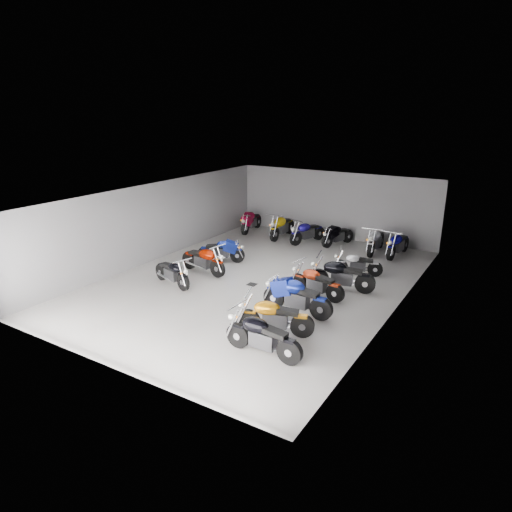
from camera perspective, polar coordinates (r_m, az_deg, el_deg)
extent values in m
plane|color=#A09D98|center=(16.89, 0.40, -3.05)|extent=(14.00, 14.00, 0.00)
cube|color=slate|center=(22.50, 9.76, 6.30)|extent=(10.00, 0.10, 3.20)
cube|color=slate|center=(19.37, -12.37, 4.25)|extent=(0.10, 14.00, 3.20)
cube|color=slate|center=(14.55, 17.49, -0.76)|extent=(0.10, 14.00, 3.20)
cube|color=black|center=(16.02, 0.42, 7.76)|extent=(10.00, 14.00, 0.04)
cube|color=black|center=(16.49, -0.51, -3.57)|extent=(0.32, 0.32, 0.01)
cylinder|color=black|center=(16.06, -9.09, -3.25)|extent=(0.63, 0.29, 0.62)
cylinder|color=black|center=(17.19, -11.70, -1.96)|extent=(0.64, 0.31, 0.62)
cube|color=#2D2D30|center=(16.59, -10.46, -2.27)|extent=(0.69, 0.45, 0.39)
ellipsoid|color=black|center=(16.31, -10.12, -1.44)|extent=(0.74, 0.55, 0.35)
cube|color=black|center=(16.75, -11.09, -1.12)|extent=(0.64, 0.42, 0.18)
cylinder|color=black|center=(17.15, -4.83, -1.58)|extent=(0.69, 0.23, 0.68)
cylinder|color=black|center=(18.20, -8.32, -0.54)|extent=(0.69, 0.25, 0.68)
cube|color=#2D2D30|center=(17.63, -6.64, -0.72)|extent=(0.73, 0.41, 0.42)
ellipsoid|color=#841200|center=(17.36, -6.14, 0.18)|extent=(0.77, 0.52, 0.38)
cube|color=black|center=(17.77, -7.44, 0.41)|extent=(0.68, 0.38, 0.19)
cylinder|color=black|center=(18.73, -2.35, 0.07)|extent=(0.61, 0.36, 0.61)
cylinder|color=black|center=(19.02, -6.46, 0.26)|extent=(0.62, 0.38, 0.61)
cube|color=#2D2D30|center=(18.84, -4.42, 0.44)|extent=(0.68, 0.51, 0.38)
ellipsoid|color=navy|center=(18.70, -3.82, 1.31)|extent=(0.75, 0.61, 0.34)
cube|color=black|center=(18.82, -5.35, 1.26)|extent=(0.64, 0.48, 0.17)
cylinder|color=black|center=(12.25, -2.24, -9.90)|extent=(0.69, 0.16, 0.69)
cylinder|color=black|center=(11.53, 4.23, -11.86)|extent=(0.69, 0.18, 0.69)
cube|color=#2D2D30|center=(11.82, 0.89, -10.41)|extent=(0.70, 0.34, 0.43)
ellipsoid|color=black|center=(11.77, -0.08, -8.65)|extent=(0.74, 0.45, 0.39)
cube|color=black|center=(11.52, 2.37, -9.53)|extent=(0.66, 0.32, 0.20)
cylinder|color=black|center=(13.04, -0.93, -8.09)|extent=(0.68, 0.35, 0.67)
cylinder|color=black|center=(12.81, 5.81, -8.69)|extent=(0.69, 0.37, 0.67)
cube|color=#2D2D30|center=(12.86, 2.41, -7.98)|extent=(0.75, 0.53, 0.42)
ellipsoid|color=#C5770D|center=(12.75, 1.40, -6.53)|extent=(0.82, 0.64, 0.38)
cube|color=black|center=(12.68, 3.94, -6.92)|extent=(0.70, 0.49, 0.19)
cylinder|color=black|center=(14.51, 2.29, -5.20)|extent=(0.72, 0.15, 0.72)
cylinder|color=black|center=(13.84, 8.15, -6.57)|extent=(0.72, 0.18, 0.72)
cube|color=#2D2D30|center=(14.11, 5.16, -5.46)|extent=(0.73, 0.34, 0.45)
ellipsoid|color=navy|center=(14.08, 4.31, -3.92)|extent=(0.77, 0.46, 0.40)
cube|color=black|center=(13.85, 6.52, -4.57)|extent=(0.69, 0.32, 0.20)
cylinder|color=black|center=(15.85, 5.38, -3.35)|extent=(0.65, 0.22, 0.64)
cylinder|color=black|center=(15.14, 9.88, -4.61)|extent=(0.65, 0.24, 0.64)
cube|color=#2D2D30|center=(15.45, 7.59, -3.62)|extent=(0.69, 0.39, 0.40)
ellipsoid|color=#97270E|center=(15.44, 6.95, -2.33)|extent=(0.73, 0.50, 0.36)
cube|color=black|center=(15.19, 8.64, -2.92)|extent=(0.64, 0.37, 0.18)
cylinder|color=black|center=(16.23, 7.85, -2.80)|extent=(0.72, 0.31, 0.71)
cylinder|color=black|center=(16.06, 13.48, -3.37)|extent=(0.72, 0.33, 0.71)
cube|color=#2D2D30|center=(16.09, 10.67, -2.72)|extent=(0.78, 0.49, 0.44)
ellipsoid|color=black|center=(16.00, 9.88, -1.45)|extent=(0.83, 0.61, 0.40)
cube|color=black|center=(15.95, 11.99, -1.81)|extent=(0.73, 0.46, 0.20)
cylinder|color=black|center=(17.73, 10.51, -1.36)|extent=(0.57, 0.30, 0.57)
cylinder|color=black|center=(17.76, 14.66, -1.61)|extent=(0.58, 0.32, 0.57)
cube|color=#2D2D30|center=(17.70, 12.60, -1.21)|extent=(0.63, 0.45, 0.36)
ellipsoid|color=silver|center=(17.61, 12.03, -0.30)|extent=(0.69, 0.54, 0.32)
cube|color=black|center=(17.64, 13.58, -0.51)|extent=(0.59, 0.42, 0.16)
cylinder|color=black|center=(22.83, -1.37, 3.48)|extent=(0.24, 0.70, 0.68)
cylinder|color=black|center=(24.20, 0.16, 4.33)|extent=(0.26, 0.70, 0.68)
cube|color=#2D2D30|center=(23.49, -0.59, 4.17)|extent=(0.42, 0.73, 0.43)
ellipsoid|color=maroon|center=(23.20, -0.83, 4.87)|extent=(0.53, 0.78, 0.39)
cube|color=black|center=(23.72, -0.25, 5.06)|extent=(0.39, 0.69, 0.19)
cylinder|color=black|center=(21.69, 2.32, 2.74)|extent=(0.17, 0.73, 0.72)
cylinder|color=black|center=(23.11, 4.19, 3.67)|extent=(0.20, 0.73, 0.72)
cube|color=#2D2D30|center=(22.37, 3.29, 3.50)|extent=(0.37, 0.75, 0.45)
ellipsoid|color=#C59E0B|center=(22.06, 3.02, 4.27)|extent=(0.48, 0.79, 0.41)
cube|color=black|center=(22.61, 3.71, 4.48)|extent=(0.34, 0.70, 0.21)
cylinder|color=black|center=(21.13, 5.00, 2.19)|extent=(0.35, 0.67, 0.67)
cylinder|color=black|center=(22.17, 7.82, 2.85)|extent=(0.37, 0.68, 0.67)
cube|color=#2D2D30|center=(21.62, 6.45, 2.80)|extent=(0.52, 0.74, 0.42)
ellipsoid|color=navy|center=(21.37, 6.05, 3.56)|extent=(0.63, 0.81, 0.37)
cube|color=black|center=(21.78, 7.10, 3.68)|extent=(0.48, 0.69, 0.19)
cylinder|color=black|center=(20.95, 8.90, 1.83)|extent=(0.33, 0.62, 0.62)
cylinder|color=black|center=(21.96, 11.39, 2.45)|extent=(0.35, 0.63, 0.62)
cube|color=#2D2D30|center=(21.42, 10.19, 2.40)|extent=(0.49, 0.69, 0.39)
ellipsoid|color=black|center=(21.19, 9.85, 3.11)|extent=(0.59, 0.75, 0.35)
cube|color=black|center=(21.58, 10.77, 3.22)|extent=(0.45, 0.65, 0.18)
cylinder|color=black|center=(19.95, 14.16, 0.80)|extent=(0.18, 0.71, 0.70)
cylinder|color=black|center=(21.45, 15.26, 1.90)|extent=(0.20, 0.71, 0.70)
cube|color=#2D2D30|center=(20.67, 14.75, 1.66)|extent=(0.37, 0.73, 0.44)
ellipsoid|color=#AFAFB7|center=(20.35, 14.66, 2.45)|extent=(0.48, 0.77, 0.40)
cube|color=black|center=(20.92, 15.06, 2.71)|extent=(0.34, 0.69, 0.20)
cylinder|color=black|center=(19.77, 16.52, 0.40)|extent=(0.20, 0.69, 0.68)
cylinder|color=black|center=(21.17, 18.04, 1.40)|extent=(0.22, 0.69, 0.68)
cube|color=#2D2D30|center=(20.43, 17.33, 1.20)|extent=(0.38, 0.72, 0.43)
ellipsoid|color=#0A057D|center=(20.13, 17.19, 1.98)|extent=(0.49, 0.76, 0.38)
cube|color=black|center=(20.67, 17.74, 2.21)|extent=(0.36, 0.67, 0.19)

